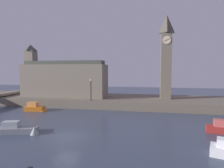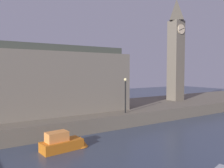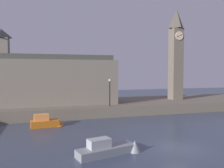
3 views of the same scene
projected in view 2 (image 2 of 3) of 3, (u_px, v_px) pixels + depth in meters
The scene contains 5 objects.
far_embankment at pixel (115, 111), 31.83m from camera, with size 70.00×12.00×1.50m, color #6B6051.
clock_tower at pixel (176, 48), 37.76m from camera, with size 2.18×2.23×16.22m.
parliament_hall at pixel (47, 80), 25.74m from camera, with size 17.84×5.30×11.16m.
streetlamp at pixel (125, 91), 26.45m from camera, with size 0.36×0.36×3.96m.
boat_patrol_orange at pixel (65, 143), 18.58m from camera, with size 4.00×1.72×1.53m.
Camera 2 is at (-17.57, -6.23, 6.26)m, focal length 37.57 mm.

